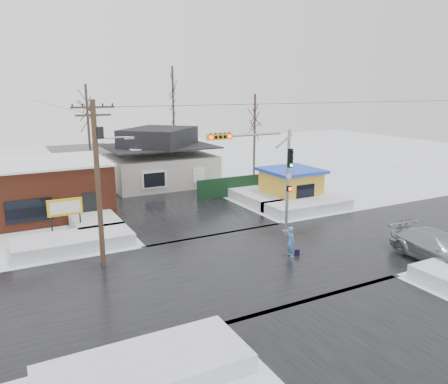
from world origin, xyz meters
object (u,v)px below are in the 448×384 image
utility_pole (99,174)px  car (439,248)px  marquee_sign (65,208)px  kiosk (291,185)px  pedestrian (291,242)px  traffic_signal (268,170)px

utility_pole → car: utility_pole is taller
marquee_sign → kiosk: size_ratio=0.55×
kiosk → pedestrian: size_ratio=2.56×
pedestrian → utility_pole: bearing=75.2°
marquee_sign → kiosk: kiosk is taller
traffic_signal → marquee_sign: traffic_signal is taller
utility_pole → marquee_sign: utility_pole is taller
utility_pole → kiosk: utility_pole is taller
pedestrian → marquee_sign: bearing=54.5°
traffic_signal → pedestrian: traffic_signal is taller
marquee_sign → pedestrian: marquee_sign is taller
traffic_signal → pedestrian: (-0.53, -3.30, -3.64)m
kiosk → pedestrian: bearing=-126.3°
car → traffic_signal: bearing=132.1°
utility_pole → pedestrian: size_ratio=5.01×
utility_pole → marquee_sign: size_ratio=3.53×
pedestrian → car: 8.18m
car → marquee_sign: bearing=144.6°
traffic_signal → car: 10.73m
pedestrian → car: (6.76, -4.61, -0.05)m
car → utility_pole: bearing=156.9°
utility_pole → marquee_sign: (-1.07, 5.99, -3.19)m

